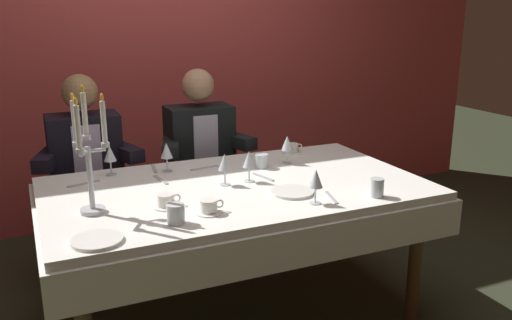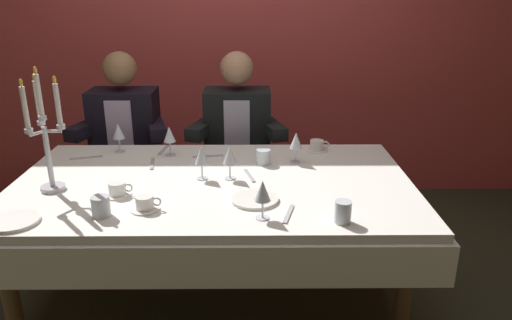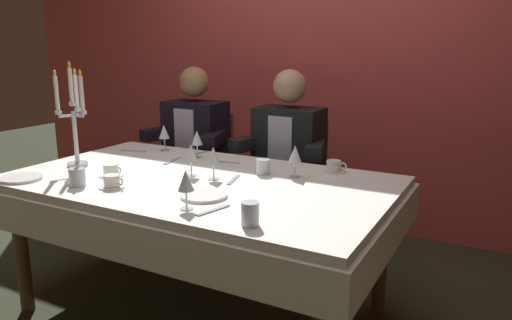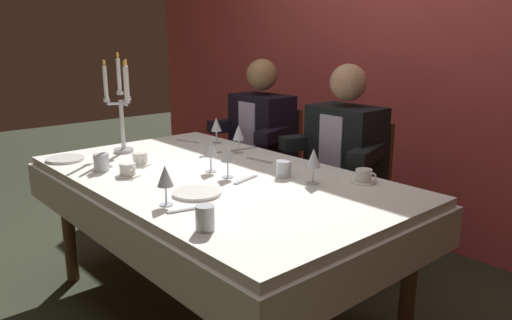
# 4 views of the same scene
# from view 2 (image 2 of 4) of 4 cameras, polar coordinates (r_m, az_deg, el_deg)

# --- Properties ---
(ground_plane) EXTENTS (12.00, 12.00, 0.00)m
(ground_plane) POSITION_cam_2_polar(r_m,az_deg,el_deg) (2.71, -4.58, -17.00)
(ground_plane) COLOR #2E3322
(back_wall) EXTENTS (6.00, 0.12, 2.70)m
(back_wall) POSITION_cam_2_polar(r_m,az_deg,el_deg) (3.84, -3.42, 15.70)
(back_wall) COLOR #C84644
(back_wall) RESTS_ON ground_plane
(dining_table) EXTENTS (1.94, 1.14, 0.74)m
(dining_table) POSITION_cam_2_polar(r_m,az_deg,el_deg) (2.40, -4.99, -5.00)
(dining_table) COLOR white
(dining_table) RESTS_ON ground_plane
(candelabra) EXTENTS (0.15, 0.17, 0.56)m
(candelabra) POSITION_cam_2_polar(r_m,az_deg,el_deg) (2.34, -23.44, 2.41)
(candelabra) COLOR silver
(candelabra) RESTS_ON dining_table
(dinner_plate_0) EXTENTS (0.20, 0.20, 0.01)m
(dinner_plate_0) POSITION_cam_2_polar(r_m,az_deg,el_deg) (2.16, -26.52, -6.42)
(dinner_plate_0) COLOR white
(dinner_plate_0) RESTS_ON dining_table
(dinner_plate_1) EXTENTS (0.21, 0.21, 0.01)m
(dinner_plate_1) POSITION_cam_2_polar(r_m,az_deg,el_deg) (2.12, -0.17, -4.63)
(dinner_plate_1) COLOR white
(dinner_plate_1) RESTS_ON dining_table
(wine_glass_0) EXTENTS (0.07, 0.07, 0.16)m
(wine_glass_0) POSITION_cam_2_polar(r_m,az_deg,el_deg) (2.81, -15.83, 3.20)
(wine_glass_0) COLOR silver
(wine_glass_0) RESTS_ON dining_table
(wine_glass_1) EXTENTS (0.07, 0.07, 0.16)m
(wine_glass_1) POSITION_cam_2_polar(r_m,az_deg,el_deg) (2.69, -10.11, 2.87)
(wine_glass_1) COLOR silver
(wine_glass_1) RESTS_ON dining_table
(wine_glass_2) EXTENTS (0.07, 0.07, 0.16)m
(wine_glass_2) POSITION_cam_2_polar(r_m,az_deg,el_deg) (1.92, 0.77, -3.78)
(wine_glass_2) COLOR silver
(wine_glass_2) RESTS_ON dining_table
(wine_glass_3) EXTENTS (0.07, 0.07, 0.16)m
(wine_glass_3) POSITION_cam_2_polar(r_m,az_deg,el_deg) (2.32, -3.11, 0.48)
(wine_glass_3) COLOR silver
(wine_glass_3) RESTS_ON dining_table
(wine_glass_4) EXTENTS (0.07, 0.07, 0.16)m
(wine_glass_4) POSITION_cam_2_polar(r_m,az_deg,el_deg) (2.33, -6.41, 0.42)
(wine_glass_4) COLOR silver
(wine_glass_4) RESTS_ON dining_table
(wine_glass_5) EXTENTS (0.07, 0.07, 0.16)m
(wine_glass_5) POSITION_cam_2_polar(r_m,az_deg,el_deg) (2.54, 4.71, 2.15)
(wine_glass_5) COLOR silver
(wine_glass_5) RESTS_ON dining_table
(water_tumbler_0) EXTENTS (0.08, 0.08, 0.09)m
(water_tumbler_0) POSITION_cam_2_polar(r_m,az_deg,el_deg) (2.07, -17.73, -5.20)
(water_tumbler_0) COLOR silver
(water_tumbler_0) RESTS_ON dining_table
(water_tumbler_1) EXTENTS (0.07, 0.07, 0.09)m
(water_tumbler_1) POSITION_cam_2_polar(r_m,az_deg,el_deg) (1.95, 10.14, -6.00)
(water_tumbler_1) COLOR silver
(water_tumbler_1) RESTS_ON dining_table
(water_tumbler_2) EXTENTS (0.07, 0.07, 0.08)m
(water_tumbler_2) POSITION_cam_2_polar(r_m,az_deg,el_deg) (2.54, 0.88, 0.38)
(water_tumbler_2) COLOR silver
(water_tumbler_2) RESTS_ON dining_table
(coffee_cup_0) EXTENTS (0.13, 0.12, 0.06)m
(coffee_cup_0) POSITION_cam_2_polar(r_m,az_deg,el_deg) (2.77, 7.16, 1.63)
(coffee_cup_0) COLOR white
(coffee_cup_0) RESTS_ON dining_table
(coffee_cup_1) EXTENTS (0.13, 0.12, 0.06)m
(coffee_cup_1) POSITION_cam_2_polar(r_m,az_deg,el_deg) (2.25, -15.91, -3.36)
(coffee_cup_1) COLOR white
(coffee_cup_1) RESTS_ON dining_table
(coffee_cup_2) EXTENTS (0.13, 0.12, 0.06)m
(coffee_cup_2) POSITION_cam_2_polar(r_m,az_deg,el_deg) (2.08, -12.86, -5.02)
(coffee_cup_2) COLOR white
(coffee_cup_2) RESTS_ON dining_table
(fork_0) EXTENTS (0.17, 0.07, 0.01)m
(fork_0) POSITION_cam_2_polar(r_m,az_deg,el_deg) (2.79, -19.29, 0.25)
(fork_0) COLOR #B7B7BC
(fork_0) RESTS_ON dining_table
(fork_1) EXTENTS (0.04, 0.17, 0.01)m
(fork_1) POSITION_cam_2_polar(r_m,az_deg,el_deg) (2.81, -10.79, 1.16)
(fork_1) COLOR #B7B7BC
(fork_1) RESTS_ON dining_table
(fork_2) EXTENTS (0.06, 0.17, 0.01)m
(fork_2) POSITION_cam_2_polar(r_m,az_deg,el_deg) (2.00, 3.83, -6.32)
(fork_2) COLOR #B7B7BC
(fork_2) RESTS_ON dining_table
(fork_3) EXTENTS (0.06, 0.17, 0.01)m
(fork_3) POSITION_cam_2_polar(r_m,az_deg,el_deg) (2.39, -0.78, -1.83)
(fork_3) COLOR #B7B7BC
(fork_3) RESTS_ON dining_table
(spoon_4) EXTENTS (0.17, 0.04, 0.01)m
(spoon_4) POSITION_cam_2_polar(r_m,az_deg,el_deg) (2.67, -5.67, 0.45)
(spoon_4) COLOR #B7B7BC
(spoon_4) RESTS_ON dining_table
(spoon_5) EXTENTS (0.04, 0.17, 0.01)m
(spoon_5) POSITION_cam_2_polar(r_m,az_deg,el_deg) (2.60, -12.06, -0.42)
(spoon_5) COLOR #B7B7BC
(spoon_5) RESTS_ON dining_table
(seated_diner_0) EXTENTS (0.63, 0.48, 1.24)m
(seated_diner_0) POSITION_cam_2_polar(r_m,az_deg,el_deg) (3.28, -15.02, 3.45)
(seated_diner_0) COLOR #55381F
(seated_diner_0) RESTS_ON ground_plane
(seated_diner_1) EXTENTS (0.63, 0.48, 1.24)m
(seated_diner_1) POSITION_cam_2_polar(r_m,az_deg,el_deg) (3.18, -2.16, 3.59)
(seated_diner_1) COLOR #55381F
(seated_diner_1) RESTS_ON ground_plane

